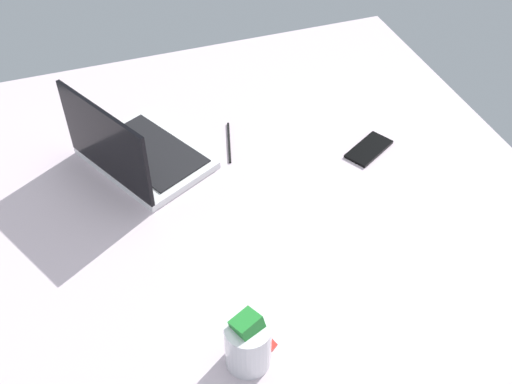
{
  "coord_description": "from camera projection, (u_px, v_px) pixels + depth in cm",
  "views": [
    {
      "loc": [
        -87.2,
        38.25,
        124.02
      ],
      "look_at": [
        11.39,
        3.94,
        24.0
      ],
      "focal_mm": 42.63,
      "sensor_mm": 36.0,
      "label": 1
    }
  ],
  "objects": [
    {
      "name": "snack_cup",
      "position": [
        249.0,
        343.0,
        1.15
      ],
      "size": [
        9.0,
        9.98,
        13.71
      ],
      "color": "silver",
      "rests_on": "bed_mattress"
    },
    {
      "name": "charger_cable",
      "position": [
        229.0,
        142.0,
        1.67
      ],
      "size": [
        16.55,
        5.09,
        0.6
      ],
      "primitive_type": "cube",
      "rotation": [
        0.0,
        0.0,
        -0.27
      ],
      "color": "black",
      "rests_on": "bed_mattress"
    },
    {
      "name": "bed_mattress",
      "position": [
        287.0,
        263.0,
        1.48
      ],
      "size": [
        180.0,
        140.0,
        18.0
      ],
      "primitive_type": "cube",
      "color": "silver",
      "rests_on": "ground"
    },
    {
      "name": "laptop",
      "position": [
        136.0,
        153.0,
        1.57
      ],
      "size": [
        39.87,
        35.58,
        23.0
      ],
      "rotation": [
        0.0,
        0.0,
        0.48
      ],
      "color": "silver",
      "rests_on": "bed_mattress"
    },
    {
      "name": "cell_phone",
      "position": [
        369.0,
        149.0,
        1.65
      ],
      "size": [
        12.84,
        15.53,
        0.8
      ],
      "primitive_type": "cube",
      "rotation": [
        0.0,
        0.0,
        3.66
      ],
      "color": "black",
      "rests_on": "bed_mattress"
    }
  ]
}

